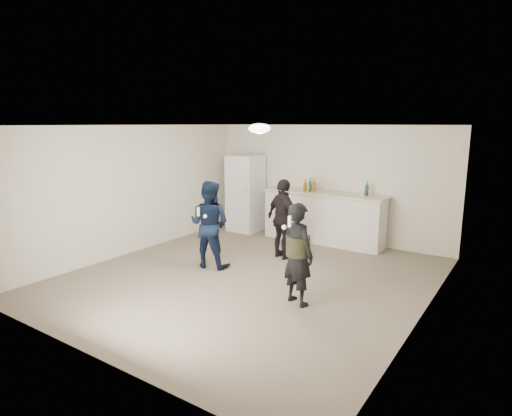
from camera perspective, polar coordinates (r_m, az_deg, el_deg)
The scene contains 21 objects.
floor at distance 7.25m, azimuth -0.89°, elevation -9.21°, with size 6.00×6.00×0.00m, color #6B5B4C.
ceiling at distance 6.79m, azimuth -0.96°, elevation 10.96°, with size 6.00×6.00×0.00m, color silver.
wall_back at distance 9.50m, azimuth 9.46°, elevation 3.33°, with size 6.00×6.00×0.00m, color beige.
wall_front at distance 4.83m, azimuth -21.74°, elevation -4.99°, with size 6.00×6.00×0.00m, color beige.
wall_left at distance 8.76m, azimuth -15.89°, elevation 2.38°, with size 6.00×6.00×0.00m, color beige.
wall_right at distance 5.83m, azimuth 21.88°, elevation -2.29°, with size 6.00×6.00×0.00m, color beige.
counter at distance 9.30m, azimuth 8.94°, elevation -1.37°, with size 2.60×0.56×1.05m, color beige.
counter_top at distance 9.20m, azimuth 9.04°, elevation 1.95°, with size 2.68×0.64×0.04m, color beige.
fridge at distance 10.15m, azimuth -1.39°, elevation 1.98°, with size 0.70×0.70×1.80m, color white.
fridge_handle at distance 9.63m, azimuth -1.31°, elevation 3.88°, with size 0.02×0.02×0.60m, color silver.
ceiling_dome at distance 7.04m, azimuth 0.46°, elevation 10.57°, with size 0.36×0.36×0.16m, color white.
shaker at distance 9.45m, azimuth 7.46°, elevation 2.89°, with size 0.08×0.08×0.17m, color #B1B1B5.
man at distance 7.62m, azimuth -6.23°, elevation -2.17°, with size 0.75×0.59×1.55m, color #0F203F.
woman at distance 6.05m, azimuth 5.61°, elevation -6.11°, with size 0.54×0.35×1.47m, color black.
camo_shorts at distance 6.02m, azimuth 5.63°, elevation -5.06°, with size 0.34×0.34×0.28m, color #313518.
spectator at distance 8.07m, azimuth 3.66°, elevation -1.49°, with size 0.89×0.37×1.52m, color black.
remote_man at distance 7.35m, azimuth -7.68°, elevation -0.50°, with size 0.04×0.04×0.15m, color white.
nunchuk_man at distance 7.31m, azimuth -6.81°, elevation -1.10°, with size 0.07×0.07×0.07m, color white.
remote_woman at distance 5.70m, azimuth 4.52°, elevation -1.79°, with size 0.04×0.04×0.15m, color white.
nunchuk_woman at distance 5.80m, azimuth 3.79°, elevation -2.58°, with size 0.07×0.07×0.07m, color white.
bottle_cluster at distance 9.10m, azimuth 9.76°, elevation 2.62°, with size 1.38×0.25×0.24m.
Camera 1 is at (3.87, -5.58, 2.53)m, focal length 30.00 mm.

